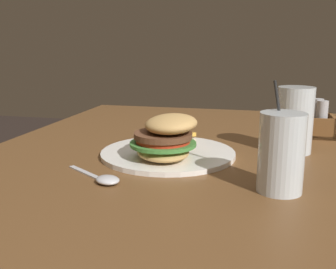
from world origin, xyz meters
TOP-DOWN VIEW (x-y plane):
  - dining_table at (0.00, 0.00)m, footprint 1.47×1.17m
  - meal_plate_near at (-0.06, -0.15)m, footprint 0.29×0.29m
  - beer_glass at (-0.18, 0.11)m, footprint 0.08×0.08m
  - juice_glass at (0.07, 0.07)m, footprint 0.07×0.07m
  - spoon at (0.10, -0.23)m, footprint 0.10×0.14m
  - condiment_caddy at (-0.36, 0.19)m, footprint 0.10×0.07m

SIDE VIEW (x-z plane):
  - dining_table at x=0.00m, z-range 0.25..1.00m
  - spoon at x=0.10m, z-range 0.74..0.76m
  - condiment_caddy at x=-0.36m, z-range 0.73..0.83m
  - meal_plate_near at x=-0.06m, z-range 0.73..0.83m
  - juice_glass at x=0.07m, z-range 0.71..0.90m
  - beer_glass at x=-0.18m, z-range 0.74..0.89m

